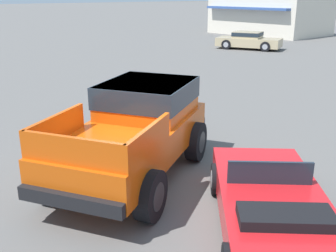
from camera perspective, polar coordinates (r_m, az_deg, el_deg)
name	(u,v)px	position (r m, az deg, el deg)	size (l,w,h in m)	color
ground_plane	(150,176)	(8.64, -2.64, -7.21)	(320.00, 320.00, 0.00)	#5B5956
orange_pickup_truck	(137,125)	(8.44, -4.48, 0.12)	(4.02, 5.08, 1.92)	#CC4C0C
red_convertible_car	(274,210)	(6.75, 15.07, -11.76)	(4.25, 4.11, 1.07)	red
parked_car_tan	(248,40)	(29.28, 11.59, 12.11)	(4.81, 3.46, 1.22)	tan
storefront_building	(269,16)	(40.93, 14.48, 15.26)	(10.09, 7.44, 3.51)	beige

